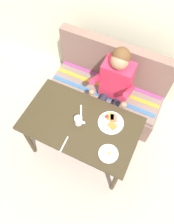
{
  "coord_description": "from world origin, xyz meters",
  "views": [
    {
      "loc": [
        0.52,
        -0.92,
        2.76
      ],
      "look_at": [
        0.0,
        0.15,
        0.72
      ],
      "focal_mm": 35.77,
      "sensor_mm": 36.0,
      "label": 1
    }
  ],
  "objects_px": {
    "couch": "(107,91)",
    "fork": "(64,144)",
    "person": "(114,85)",
    "coffee_mug": "(79,121)",
    "knife": "(81,113)",
    "plate_breakfast": "(111,122)",
    "plate_eggs": "(108,154)",
    "table": "(81,126)"
  },
  "relations": [
    {
      "from": "couch",
      "to": "fork",
      "type": "height_order",
      "value": "couch"
    },
    {
      "from": "person",
      "to": "coffee_mug",
      "type": "height_order",
      "value": "person"
    },
    {
      "from": "knife",
      "to": "plate_breakfast",
      "type": "bearing_deg",
      "value": -20.81
    },
    {
      "from": "coffee_mug",
      "to": "knife",
      "type": "xyz_separation_m",
      "value": [
        -0.03,
        0.11,
        -0.05
      ]
    },
    {
      "from": "plate_breakfast",
      "to": "fork",
      "type": "relative_size",
      "value": 1.55
    },
    {
      "from": "couch",
      "to": "coffee_mug",
      "type": "relative_size",
      "value": 12.2
    },
    {
      "from": "couch",
      "to": "knife",
      "type": "xyz_separation_m",
      "value": [
        -0.05,
        -0.66,
        0.4
      ]
    },
    {
      "from": "plate_eggs",
      "to": "coffee_mug",
      "type": "xyz_separation_m",
      "value": [
        -0.4,
        0.17,
        0.04
      ]
    },
    {
      "from": "person",
      "to": "plate_eggs",
      "type": "relative_size",
      "value": 6.37
    },
    {
      "from": "plate_breakfast",
      "to": "couch",
      "type": "bearing_deg",
      "value": 113.93
    },
    {
      "from": "plate_eggs",
      "to": "knife",
      "type": "xyz_separation_m",
      "value": [
        -0.43,
        0.29,
        -0.01
      ]
    },
    {
      "from": "person",
      "to": "coffee_mug",
      "type": "bearing_deg",
      "value": -103.76
    },
    {
      "from": "person",
      "to": "knife",
      "type": "xyz_separation_m",
      "value": [
        -0.18,
        -0.49,
        -0.01
      ]
    },
    {
      "from": "table",
      "to": "fork",
      "type": "distance_m",
      "value": 0.29
    },
    {
      "from": "person",
      "to": "coffee_mug",
      "type": "xyz_separation_m",
      "value": [
        -0.15,
        -0.6,
        0.04
      ]
    },
    {
      "from": "table",
      "to": "plate_breakfast",
      "type": "height_order",
      "value": "plate_breakfast"
    },
    {
      "from": "couch",
      "to": "knife",
      "type": "distance_m",
      "value": 0.77
    },
    {
      "from": "plate_eggs",
      "to": "person",
      "type": "bearing_deg",
      "value": 108.38
    },
    {
      "from": "fork",
      "to": "plate_breakfast",
      "type": "bearing_deg",
      "value": 50.59
    },
    {
      "from": "plate_breakfast",
      "to": "plate_eggs",
      "type": "xyz_separation_m",
      "value": [
        0.11,
        -0.32,
        -0.0
      ]
    },
    {
      "from": "table",
      "to": "person",
      "type": "height_order",
      "value": "person"
    },
    {
      "from": "couch",
      "to": "coffee_mug",
      "type": "bearing_deg",
      "value": -91.3
    },
    {
      "from": "couch",
      "to": "fork",
      "type": "relative_size",
      "value": 8.47
    },
    {
      "from": "table",
      "to": "knife",
      "type": "relative_size",
      "value": 6.0
    },
    {
      "from": "couch",
      "to": "plate_eggs",
      "type": "height_order",
      "value": "couch"
    },
    {
      "from": "plate_breakfast",
      "to": "plate_eggs",
      "type": "bearing_deg",
      "value": -71.46
    },
    {
      "from": "coffee_mug",
      "to": "fork",
      "type": "relative_size",
      "value": 0.69
    },
    {
      "from": "plate_breakfast",
      "to": "fork",
      "type": "distance_m",
      "value": 0.52
    },
    {
      "from": "plate_breakfast",
      "to": "person",
      "type": "bearing_deg",
      "value": 108.28
    },
    {
      "from": "couch",
      "to": "plate_eggs",
      "type": "xyz_separation_m",
      "value": [
        0.39,
        -0.95,
        0.41
      ]
    },
    {
      "from": "couch",
      "to": "fork",
      "type": "xyz_separation_m",
      "value": [
        -0.04,
        -1.04,
        0.4
      ]
    },
    {
      "from": "plate_eggs",
      "to": "fork",
      "type": "bearing_deg",
      "value": -167.28
    },
    {
      "from": "person",
      "to": "knife",
      "type": "bearing_deg",
      "value": -109.87
    },
    {
      "from": "person",
      "to": "table",
      "type": "bearing_deg",
      "value": -102.34
    },
    {
      "from": "coffee_mug",
      "to": "knife",
      "type": "relative_size",
      "value": 0.59
    },
    {
      "from": "person",
      "to": "fork",
      "type": "relative_size",
      "value": 7.13
    },
    {
      "from": "table",
      "to": "person",
      "type": "bearing_deg",
      "value": 77.66
    },
    {
      "from": "couch",
      "to": "person",
      "type": "relative_size",
      "value": 1.19
    },
    {
      "from": "coffee_mug",
      "to": "fork",
      "type": "bearing_deg",
      "value": -94.85
    },
    {
      "from": "couch",
      "to": "knife",
      "type": "relative_size",
      "value": 7.2
    },
    {
      "from": "couch",
      "to": "table",
      "type": "bearing_deg",
      "value": -90.0
    },
    {
      "from": "plate_breakfast",
      "to": "knife",
      "type": "distance_m",
      "value": 0.33
    }
  ]
}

